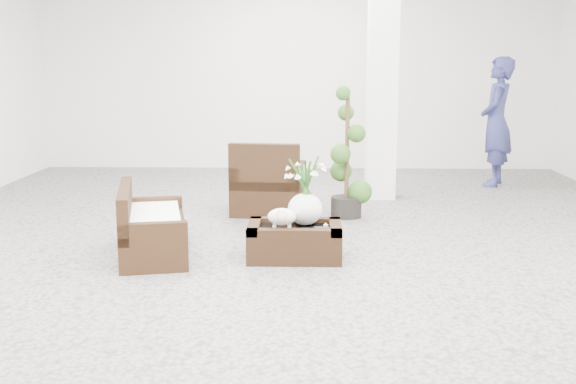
{
  "coord_description": "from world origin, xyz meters",
  "views": [
    {
      "loc": [
        0.2,
        -6.88,
        1.9
      ],
      "look_at": [
        0.0,
        -0.1,
        0.62
      ],
      "focal_mm": 43.55,
      "sensor_mm": 36.0,
      "label": 1
    }
  ],
  "objects_px": {
    "loveseat": "(153,221)",
    "coffee_table": "(295,243)",
    "topiary": "(347,154)",
    "armchair": "(269,177)"
  },
  "relations": [
    {
      "from": "coffee_table",
      "to": "topiary",
      "type": "bearing_deg",
      "value": 72.1
    },
    {
      "from": "coffee_table",
      "to": "armchair",
      "type": "relative_size",
      "value": 0.98
    },
    {
      "from": "coffee_table",
      "to": "armchair",
      "type": "xyz_separation_m",
      "value": [
        -0.37,
        2.09,
        0.3
      ]
    },
    {
      "from": "coffee_table",
      "to": "topiary",
      "type": "height_order",
      "value": "topiary"
    },
    {
      "from": "loveseat",
      "to": "coffee_table",
      "type": "bearing_deg",
      "value": -105.49
    },
    {
      "from": "armchair",
      "to": "topiary",
      "type": "height_order",
      "value": "topiary"
    },
    {
      "from": "coffee_table",
      "to": "armchair",
      "type": "bearing_deg",
      "value": 100.02
    },
    {
      "from": "coffee_table",
      "to": "topiary",
      "type": "xyz_separation_m",
      "value": [
        0.6,
        1.85,
        0.63
      ]
    },
    {
      "from": "loveseat",
      "to": "topiary",
      "type": "height_order",
      "value": "topiary"
    },
    {
      "from": "coffee_table",
      "to": "loveseat",
      "type": "distance_m",
      "value": 1.41
    }
  ]
}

